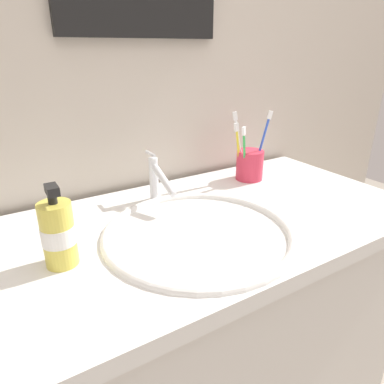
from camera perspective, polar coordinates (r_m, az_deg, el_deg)
tiled_wall_back at (r=1.03m, az=-8.59°, el=17.53°), size 2.32×0.04×2.40m
vanity_counter at (r=1.12m, az=1.09°, el=-25.63°), size 1.12×0.55×0.90m
sink_basin at (r=0.80m, az=1.14°, el=-9.55°), size 0.43×0.43×0.12m
faucet at (r=0.91m, az=-5.76°, el=2.24°), size 0.02×0.15×0.13m
toothbrush_cup at (r=1.10m, az=9.40°, el=4.39°), size 0.08×0.08×0.09m
toothbrush_white at (r=1.06m, az=7.68°, el=8.12°), size 0.05×0.03×0.21m
toothbrush_yellow at (r=1.06m, az=7.54°, el=7.21°), size 0.04×0.01×0.17m
toothbrush_green at (r=1.04m, az=8.55°, el=6.73°), size 0.05×0.03×0.17m
toothbrush_blue at (r=1.09m, az=11.46°, el=8.18°), size 0.05×0.03×0.21m
soap_dispenser at (r=0.69m, az=-21.02°, el=-6.34°), size 0.06×0.06×0.16m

